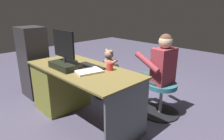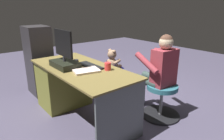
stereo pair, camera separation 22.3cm
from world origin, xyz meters
The scene contains 13 objects.
ground_plane centered at (0.00, 0.00, 0.00)m, with size 10.00×10.00×0.00m, color #474257.
desk centered at (0.43, 0.41, 0.38)m, with size 1.60×0.73×0.72m.
monitor centered at (0.14, 0.56, 0.85)m, with size 0.42×0.24×0.47m.
keyboard centered at (-0.04, 0.30, 0.73)m, with size 0.42×0.14×0.02m, color black.
computer_mouse centered at (0.29, 0.33, 0.74)m, with size 0.06×0.10×0.04m, color #242429.
cup centered at (-0.30, 0.21, 0.77)m, with size 0.08×0.08×0.09m, color red.
tv_remote centered at (0.36, 0.40, 0.73)m, with size 0.04×0.15×0.02m, color black.
notebook_binder centered at (-0.18, 0.45, 0.74)m, with size 0.22×0.30×0.02m, color beige.
office_chair_teddy centered at (0.35, -0.39, 0.26)m, with size 0.54×0.54×0.46m.
teddy_bear centered at (0.35, -0.40, 0.61)m, with size 0.23×0.23×0.33m.
visitor_chair centered at (-0.63, -0.45, 0.26)m, with size 0.53×0.53×0.46m.
person centered at (-0.54, -0.44, 0.66)m, with size 0.57×0.50×1.14m.
equipment_rack centered at (1.21, 0.52, 0.58)m, with size 0.44×0.36×1.16m, color #2C292C.
Camera 2 is at (-2.11, 1.64, 1.47)m, focal length 32.00 mm.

